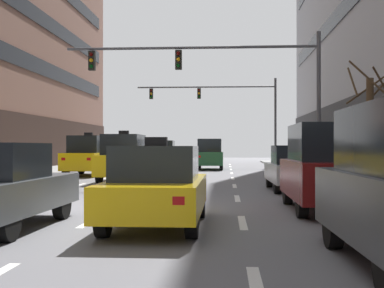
{
  "coord_description": "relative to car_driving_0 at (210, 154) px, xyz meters",
  "views": [
    {
      "loc": [
        2.86,
        -13.83,
        1.59
      ],
      "look_at": [
        0.39,
        23.61,
        1.77
      ],
      "focal_mm": 48.28,
      "sensor_mm": 36.0,
      "label": 1
    }
  ],
  "objects": [
    {
      "name": "lane_stripe_l2_s6",
      "position": [
        -1.75,
        -9.97,
        -1.05
      ],
      "size": [
        0.16,
        2.0,
        0.01
      ],
      "primitive_type": "cube",
      "color": "silver",
      "rests_on": "ground"
    },
    {
      "name": "lane_stripe_l3_s8",
      "position": [
        1.45,
        0.03,
        -1.05
      ],
      "size": [
        0.16,
        2.0,
        0.01
      ],
      "primitive_type": "cube",
      "color": "silver",
      "rests_on": "ground"
    },
    {
      "name": "lane_stripe_l2_s4",
      "position": [
        -1.75,
        -19.97,
        -1.05
      ],
      "size": [
        0.16,
        2.0,
        0.01
      ],
      "primitive_type": "cube",
      "color": "silver",
      "rests_on": "ground"
    },
    {
      "name": "taxi_driving_2",
      "position": [
        -3.49,
        1.97,
        -0.04
      ],
      "size": [
        1.89,
        4.24,
        2.2
      ],
      "color": "black",
      "rests_on": "ground"
    },
    {
      "name": "traffic_signal_0",
      "position": [
        1.13,
        -13.57,
        3.63
      ],
      "size": [
        10.99,
        0.35,
        6.36
      ],
      "color": "#4C4C51",
      "rests_on": "sidewalk_right"
    },
    {
      "name": "lane_stripe_l3_s2",
      "position": [
        1.45,
        -29.97,
        -1.05
      ],
      "size": [
        0.16,
        2.0,
        0.01
      ],
      "primitive_type": "cube",
      "color": "silver",
      "rests_on": "ground"
    },
    {
      "name": "lane_stripe_l1_s8",
      "position": [
        -4.95,
        0.03,
        -1.05
      ],
      "size": [
        0.16,
        2.0,
        0.01
      ],
      "primitive_type": "cube",
      "color": "silver",
      "rests_on": "ground"
    },
    {
      "name": "taxi_driving_6",
      "position": [
        -3.47,
        -12.88,
        0.01
      ],
      "size": [
        1.88,
        4.41,
        2.31
      ],
      "color": "black",
      "rests_on": "ground"
    },
    {
      "name": "lane_stripe_l2_s9",
      "position": [
        -1.75,
        5.03,
        -1.05
      ],
      "size": [
        0.16,
        2.0,
        0.01
      ],
      "primitive_type": "cube",
      "color": "silver",
      "rests_on": "ground"
    },
    {
      "name": "lane_stripe_l3_s3",
      "position": [
        1.45,
        -24.97,
        -1.05
      ],
      "size": [
        0.16,
        2.0,
        0.01
      ],
      "primitive_type": "cube",
      "color": "silver",
      "rests_on": "ground"
    },
    {
      "name": "street_tree_1",
      "position": [
        6.15,
        -17.35,
        1.25
      ],
      "size": [
        1.67,
        1.68,
        4.43
      ],
      "color": "#4C3823",
      "rests_on": "sidewalk_right"
    },
    {
      "name": "pedestrian_1",
      "position": [
        6.96,
        -5.44,
        -0.0
      ],
      "size": [
        0.47,
        0.34,
        1.58
      ],
      "color": "brown",
      "rests_on": "sidewalk_right"
    },
    {
      "name": "traffic_signal_1",
      "position": [
        1.19,
        5.67,
        4.01
      ],
      "size": [
        11.19,
        0.35,
        6.92
      ],
      "color": "#4C4C51",
      "rests_on": "sidewalk_right"
    },
    {
      "name": "lane_stripe_l2_s10",
      "position": [
        -1.75,
        10.03,
        -1.05
      ],
      "size": [
        0.16,
        2.0,
        0.01
      ],
      "primitive_type": "cube",
      "color": "silver",
      "rests_on": "ground"
    },
    {
      "name": "lane_stripe_l1_s6",
      "position": [
        -4.95,
        -9.97,
        -1.05
      ],
      "size": [
        0.16,
        2.0,
        0.01
      ],
      "primitive_type": "cube",
      "color": "silver",
      "rests_on": "ground"
    },
    {
      "name": "lane_stripe_l1_s9",
      "position": [
        -4.95,
        5.03,
        -1.05
      ],
      "size": [
        0.16,
        2.0,
        0.01
      ],
      "primitive_type": "cube",
      "color": "silver",
      "rests_on": "ground"
    },
    {
      "name": "lane_stripe_l3_s7",
      "position": [
        1.45,
        -4.97,
        -1.05
      ],
      "size": [
        0.16,
        2.0,
        0.01
      ],
      "primitive_type": "cube",
      "color": "silver",
      "rests_on": "ground"
    },
    {
      "name": "lane_stripe_l3_s4",
      "position": [
        1.45,
        -19.97,
        -1.05
      ],
      "size": [
        0.16,
        2.0,
        0.01
      ],
      "primitive_type": "cube",
      "color": "silver",
      "rests_on": "ground"
    },
    {
      "name": "lane_stripe_l3_s6",
      "position": [
        1.45,
        -9.97,
        -1.05
      ],
      "size": [
        0.16,
        2.0,
        0.01
      ],
      "primitive_type": "cube",
      "color": "silver",
      "rests_on": "ground"
    },
    {
      "name": "taxi_driving_5",
      "position": [
        -0.25,
        -25.67,
        -0.26
      ],
      "size": [
        1.8,
        4.27,
        1.77
      ],
      "color": "black",
      "rests_on": "ground"
    },
    {
      "name": "taxi_driving_1",
      "position": [
        -6.59,
        5.73,
        -0.2
      ],
      "size": [
        2.1,
        4.69,
        1.92
      ],
      "color": "black",
      "rests_on": "ground"
    },
    {
      "name": "lane_stripe_l2_s3",
      "position": [
        -1.75,
        -24.97,
        -1.05
      ],
      "size": [
        0.16,
        2.0,
        0.01
      ],
      "primitive_type": "cube",
      "color": "silver",
      "rests_on": "ground"
    },
    {
      "name": "lane_stripe_l3_s9",
      "position": [
        1.45,
        5.03,
        -1.05
      ],
      "size": [
        0.16,
        2.0,
        0.01
      ],
      "primitive_type": "cube",
      "color": "silver",
      "rests_on": "ground"
    },
    {
      "name": "lane_stripe_l1_s5",
      "position": [
        -4.95,
        -14.97,
        -1.05
      ],
      "size": [
        0.16,
        2.0,
        0.01
      ],
      "primitive_type": "cube",
      "color": "silver",
      "rests_on": "ground"
    },
    {
      "name": "lane_stripe_l1_s7",
      "position": [
        -4.95,
        -4.97,
        -1.05
      ],
      "size": [
        0.16,
        2.0,
        0.01
      ],
      "primitive_type": "cube",
      "color": "silver",
      "rests_on": "ground"
    },
    {
      "name": "lane_stripe_l3_s5",
      "position": [
        1.45,
        -14.97,
        -1.05
      ],
      "size": [
        0.16,
        2.0,
        0.01
      ],
      "primitive_type": "cube",
      "color": "silver",
      "rests_on": "ground"
    },
    {
      "name": "car_driving_0",
      "position": [
        0.0,
        0.0,
        0.0
      ],
      "size": [
        1.83,
        4.37,
        2.12
      ],
      "color": "black",
      "rests_on": "ground"
    },
    {
      "name": "lane_stripe_l2_s7",
      "position": [
        -1.75,
        -4.97,
        -1.05
      ],
      "size": [
        0.16,
        2.0,
        0.01
      ],
      "primitive_type": "cube",
      "color": "silver",
      "rests_on": "ground"
    },
    {
      "name": "ground_plane",
      "position": [
        -1.75,
        -21.97,
        -1.05
      ],
      "size": [
        120.0,
        120.0,
        0.0
      ],
      "primitive_type": "plane",
      "color": "slate"
    },
    {
      "name": "lane_stripe_l1_s10",
      "position": [
        -4.95,
        10.03,
        -1.05
      ],
      "size": [
        0.16,
        2.0,
        0.01
      ],
      "primitive_type": "cube",
      "color": "silver",
      "rests_on": "ground"
    },
    {
      "name": "lane_stripe_l2_s8",
      "position": [
        -1.75,
        0.03,
        -1.05
      ],
      "size": [
        0.16,
        2.0,
        0.01
      ],
      "primitive_type": "cube",
      "color": "silver",
      "rests_on": "ground"
    },
    {
      "name": "taxi_driving_3",
      "position": [
        -6.41,
        -7.98,
        0.03
      ],
      "size": [
        1.95,
        4.52,
        2.36
      ],
      "color": "black",
      "rests_on": "ground"
    },
    {
      "name": "lane_stripe_l2_s5",
      "position": [
        -1.75,
        -14.97,
        -1.05
      ],
      "size": [
        0.16,
        2.0,
        0.01
      ],
      "primitive_type": "cube",
      "color": "silver",
      "rests_on": "ground"
    },
    {
      "name": "car_parked_2",
      "position": [
        3.6,
        -16.99,
        -0.25
      ],
      "size": [
        1.89,
        4.37,
        1.63
      ],
      "color": "black",
      "rests_on": "ground"
    },
    {
      "name": "car_parked_1",
      "position": [
        3.6,
        -22.85,
        0.01
      ],
      "size": [
        1.86,
        4.43,
        2.14
      ],
      "color": "black",
      "rests_on": "ground"
    },
    {
      "name": "lane_stripe_l3_s10",
      "position": [
        1.45,
        10.03,
        -1.05
      ],
      "size": [
        0.16,
        2.0,
        0.01
      ],
      "primitive_type": "cube",
      "color": "silver",
      "rests_on": "ground"
    },
    {
      "name": "lane_stripe_l1_s4",
      "position": [
        -4.95,
        -19.97,
        -1.05
      ],
      "size": [
        0.16,
        2.0,
        0.01
      ],
      "primitive_type": "cube",
      "color": "silver",
      "rests_on": "ground"
    }
  ]
}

